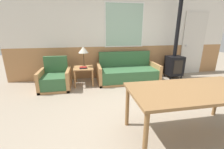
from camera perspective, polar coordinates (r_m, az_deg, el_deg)
The scene contains 10 objects.
ground_plane at distance 2.92m, azimuth 18.35°, elevation -15.97°, with size 16.00×16.00×0.00m, color gray.
wall_back at distance 4.92m, azimuth 4.92°, elevation 14.83°, with size 7.20×0.09×2.70m.
couch at distance 4.59m, azimuth 5.85°, elevation 0.54°, with size 1.81×0.87×0.86m.
armchair at distance 4.27m, azimuth -20.73°, elevation -1.88°, with size 0.78×0.75×0.83m.
side_table at distance 4.30m, azimuth -10.82°, elevation 1.62°, with size 0.54×0.54×0.51m.
table_lamp at distance 4.28m, azimuth -10.88°, elevation 9.07°, with size 0.28×0.28×0.57m.
book_stack at distance 4.18m, azimuth -10.89°, elevation 2.58°, with size 0.21×0.16×0.04m.
dining_table at distance 2.42m, azimuth 28.36°, elevation -6.44°, with size 1.80×0.87×0.74m.
wood_stove at distance 5.23m, azimuth 22.77°, elevation 5.22°, with size 0.48×0.44×2.52m.
entry_door at distance 6.01m, azimuth 28.47°, elevation 10.22°, with size 0.83×0.09×2.09m.
Camera 1 is at (-1.29, -2.11, 1.55)m, focal length 24.00 mm.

